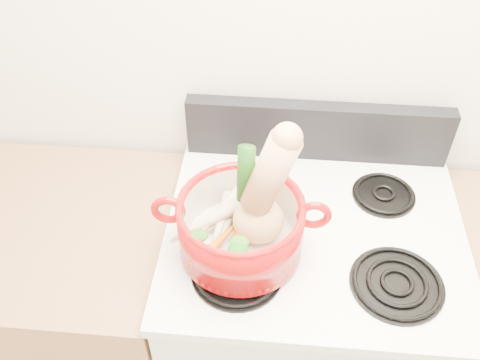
# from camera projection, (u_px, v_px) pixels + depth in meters

# --- Properties ---
(wall_back) EXTENTS (3.50, 0.02, 2.60)m
(wall_back) POSITION_uv_depth(u_px,v_px,m) (327.00, 42.00, 1.41)
(wall_back) COLOR white
(wall_back) RESTS_ON floor
(stove_body) EXTENTS (0.76, 0.65, 0.92)m
(stove_body) POSITION_uv_depth(u_px,v_px,m) (301.00, 329.00, 1.73)
(stove_body) COLOR silver
(stove_body) RESTS_ON floor
(cooktop) EXTENTS (0.78, 0.67, 0.03)m
(cooktop) POSITION_uv_depth(u_px,v_px,m) (315.00, 233.00, 1.41)
(cooktop) COLOR white
(cooktop) RESTS_ON stove_body
(control_backsplash) EXTENTS (0.76, 0.05, 0.18)m
(control_backsplash) POSITION_uv_depth(u_px,v_px,m) (317.00, 131.00, 1.55)
(control_backsplash) COLOR black
(control_backsplash) RESTS_ON cooktop
(burner_front_left) EXTENTS (0.22, 0.22, 0.02)m
(burner_front_left) POSITION_uv_depth(u_px,v_px,m) (237.00, 271.00, 1.29)
(burner_front_left) COLOR black
(burner_front_left) RESTS_ON cooktop
(burner_front_right) EXTENTS (0.22, 0.22, 0.02)m
(burner_front_right) POSITION_uv_depth(u_px,v_px,m) (397.00, 283.00, 1.26)
(burner_front_right) COLOR black
(burner_front_right) RESTS_ON cooktop
(burner_back_left) EXTENTS (0.17, 0.17, 0.02)m
(burner_back_left) POSITION_uv_depth(u_px,v_px,m) (247.00, 185.00, 1.50)
(burner_back_left) COLOR black
(burner_back_left) RESTS_ON cooktop
(burner_back_right) EXTENTS (0.17, 0.17, 0.02)m
(burner_back_right) POSITION_uv_depth(u_px,v_px,m) (384.00, 194.00, 1.48)
(burner_back_right) COLOR black
(burner_back_right) RESTS_ON cooktop
(dutch_oven) EXTENTS (0.31, 0.31, 0.15)m
(dutch_oven) POSITION_uv_depth(u_px,v_px,m) (241.00, 227.00, 1.28)
(dutch_oven) COLOR #94090A
(dutch_oven) RESTS_ON burner_front_left
(pot_handle_left) EXTENTS (0.08, 0.02, 0.08)m
(pot_handle_left) POSITION_uv_depth(u_px,v_px,m) (168.00, 210.00, 1.25)
(pot_handle_left) COLOR #94090A
(pot_handle_left) RESTS_ON dutch_oven
(pot_handle_right) EXTENTS (0.08, 0.02, 0.08)m
(pot_handle_right) POSITION_uv_depth(u_px,v_px,m) (314.00, 215.00, 1.24)
(pot_handle_right) COLOR #94090A
(pot_handle_right) RESTS_ON dutch_oven
(squash) EXTENTS (0.22, 0.14, 0.34)m
(squash) POSITION_uv_depth(u_px,v_px,m) (260.00, 190.00, 1.21)
(squash) COLOR tan
(squash) RESTS_ON dutch_oven
(leek) EXTENTS (0.05, 0.09, 0.27)m
(leek) POSITION_uv_depth(u_px,v_px,m) (245.00, 193.00, 1.24)
(leek) COLOR beige
(leek) RESTS_ON dutch_oven
(ginger) EXTENTS (0.09, 0.08, 0.04)m
(ginger) POSITION_uv_depth(u_px,v_px,m) (242.00, 211.00, 1.35)
(ginger) COLOR tan
(ginger) RESTS_ON dutch_oven
(parsnip_0) EXTENTS (0.11, 0.25, 0.07)m
(parsnip_0) POSITION_uv_depth(u_px,v_px,m) (227.00, 219.00, 1.33)
(parsnip_0) COLOR beige
(parsnip_0) RESTS_ON dutch_oven
(parsnip_1) EXTENTS (0.16, 0.16, 0.06)m
(parsnip_1) POSITION_uv_depth(u_px,v_px,m) (217.00, 221.00, 1.32)
(parsnip_1) COLOR beige
(parsnip_1) RESTS_ON dutch_oven
(parsnip_2) EXTENTS (0.07, 0.18, 0.05)m
(parsnip_2) POSITION_uv_depth(u_px,v_px,m) (221.00, 222.00, 1.31)
(parsnip_2) COLOR beige
(parsnip_2) RESTS_ON dutch_oven
(parsnip_3) EXTENTS (0.19, 0.15, 0.06)m
(parsnip_3) POSITION_uv_depth(u_px,v_px,m) (206.00, 221.00, 1.29)
(parsnip_3) COLOR beige
(parsnip_3) RESTS_ON dutch_oven
(parsnip_4) EXTENTS (0.15, 0.19, 0.06)m
(parsnip_4) POSITION_uv_depth(u_px,v_px,m) (226.00, 205.00, 1.33)
(parsnip_4) COLOR beige
(parsnip_4) RESTS_ON dutch_oven
(carrot_0) EXTENTS (0.04, 0.18, 0.05)m
(carrot_0) POSITION_uv_depth(u_px,v_px,m) (241.00, 250.00, 1.26)
(carrot_0) COLOR #BC4209
(carrot_0) RESTS_ON dutch_oven
(carrot_1) EXTENTS (0.12, 0.15, 0.05)m
(carrot_1) POSITION_uv_depth(u_px,v_px,m) (216.00, 245.00, 1.26)
(carrot_1) COLOR #CA5D0A
(carrot_1) RESTS_ON dutch_oven
(carrot_2) EXTENTS (0.06, 0.18, 0.05)m
(carrot_2) POSITION_uv_depth(u_px,v_px,m) (238.00, 237.00, 1.28)
(carrot_2) COLOR #B74109
(carrot_2) RESTS_ON dutch_oven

